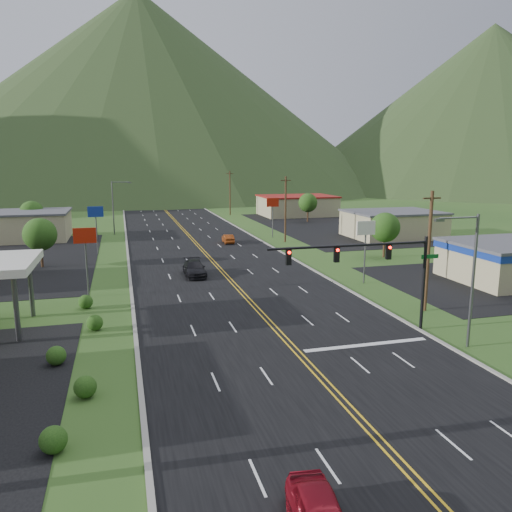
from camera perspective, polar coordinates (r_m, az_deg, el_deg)
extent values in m
plane|color=#274719|center=(23.70, 15.33, -21.11)|extent=(500.00, 500.00, 0.00)
cube|color=black|center=(23.70, 15.33, -21.11)|extent=(20.00, 460.00, 0.04)
cube|color=gray|center=(21.15, -11.93, -25.28)|extent=(0.30, 460.00, 0.14)
cylinder|color=black|center=(38.69, 18.59, -2.99)|extent=(0.24, 0.24, 7.00)
cylinder|color=black|center=(35.11, 10.71, 1.19)|extent=(12.00, 0.18, 0.18)
cube|color=#0C591E|center=(38.50, 19.27, -0.05)|extent=(1.40, 0.06, 0.30)
cube|color=black|center=(36.61, 14.91, 0.45)|extent=(0.35, 0.28, 1.05)
sphere|color=#FF0C05|center=(36.40, 15.08, 0.94)|extent=(0.22, 0.22, 0.22)
cube|color=black|center=(34.80, 9.20, 0.15)|extent=(0.35, 0.28, 1.05)
sphere|color=#FF0C05|center=(34.58, 9.34, 0.66)|extent=(0.22, 0.22, 0.22)
cube|color=black|center=(33.52, 3.73, -0.14)|extent=(0.35, 0.28, 1.05)
sphere|color=#FF0C05|center=(33.29, 3.84, 0.39)|extent=(0.22, 0.22, 0.22)
cylinder|color=#59595E|center=(35.92, 23.54, -2.74)|extent=(0.20, 0.20, 9.00)
cylinder|color=#59595E|center=(34.34, 22.19, 4.06)|extent=(2.88, 0.12, 0.12)
cube|color=#59595E|center=(33.50, 20.21, 3.87)|extent=(0.60, 0.25, 0.18)
cylinder|color=#59595E|center=(87.49, -16.02, 5.30)|extent=(0.20, 0.20, 9.00)
cylinder|color=#59595E|center=(87.20, -15.21, 8.15)|extent=(2.88, 0.12, 0.12)
cube|color=#59595E|center=(87.21, -14.25, 8.14)|extent=(0.60, 0.25, 0.18)
cylinder|color=#59595E|center=(38.16, -25.73, -5.26)|extent=(0.36, 0.36, 5.00)
cylinder|color=#59595E|center=(43.88, -24.35, -3.14)|extent=(0.36, 0.36, 5.00)
cube|color=tan|center=(87.47, -26.49, 2.99)|extent=(18.00, 11.00, 4.20)
cube|color=#4C4C51|center=(87.24, -26.61, 4.45)|extent=(18.40, 11.40, 0.30)
cube|color=tan|center=(84.45, 15.38, 3.43)|extent=(14.00, 11.00, 4.00)
cube|color=#4C4C51|center=(84.21, 15.45, 4.88)|extent=(14.40, 11.40, 0.30)
cube|color=tan|center=(114.36, 4.71, 5.70)|extent=(16.00, 12.00, 4.20)
cube|color=maroon|center=(114.18, 4.73, 6.82)|extent=(16.40, 12.40, 0.30)
cylinder|color=#59595E|center=(48.27, -18.75, -1.53)|extent=(0.16, 0.16, 5.00)
cube|color=#AC1909|center=(47.71, -18.99, 2.22)|extent=(2.00, 0.18, 1.40)
cylinder|color=#59595E|center=(69.91, -17.72, 2.23)|extent=(0.16, 0.16, 5.00)
cube|color=navy|center=(69.53, -17.87, 4.84)|extent=(2.00, 0.18, 1.40)
cylinder|color=#59595E|center=(51.92, 12.31, -0.35)|extent=(0.16, 0.16, 5.00)
cube|color=white|center=(51.40, 12.46, 3.15)|extent=(2.00, 0.18, 1.40)
cylinder|color=#59595E|center=(81.28, 1.91, 3.90)|extent=(0.16, 0.16, 5.00)
cube|color=#AC1909|center=(80.96, 1.93, 6.14)|extent=(2.00, 0.18, 1.40)
cylinder|color=#382314|center=(63.76, -23.31, 0.15)|extent=(0.30, 0.30, 3.00)
sphere|color=#1D3E11|center=(63.39, -23.47, 2.28)|extent=(3.84, 3.84, 3.84)
cylinder|color=#382314|center=(90.92, -24.13, 3.06)|extent=(0.30, 0.30, 3.00)
sphere|color=#1D3E11|center=(90.66, -24.24, 4.56)|extent=(3.84, 3.84, 3.84)
cylinder|color=#382314|center=(66.71, 14.43, 1.14)|extent=(0.30, 0.30, 3.00)
sphere|color=#1D3E11|center=(66.36, 14.53, 3.19)|extent=(3.84, 3.84, 3.84)
cylinder|color=#382314|center=(102.53, 5.93, 4.74)|extent=(0.30, 0.30, 3.00)
sphere|color=#1D3E11|center=(102.31, 5.95, 6.07)|extent=(3.84, 3.84, 3.84)
cylinder|color=#382314|center=(43.28, 19.11, 0.44)|extent=(0.28, 0.28, 10.00)
cube|color=#382314|center=(42.75, 19.47, 6.25)|extent=(1.60, 0.12, 0.12)
cylinder|color=#382314|center=(76.43, 3.39, 5.32)|extent=(0.28, 0.28, 10.00)
cube|color=#382314|center=(76.13, 3.42, 8.62)|extent=(1.60, 0.12, 0.12)
cylinder|color=#382314|center=(114.94, -3.00, 7.19)|extent=(0.28, 0.28, 10.00)
cube|color=#382314|center=(114.74, -3.02, 9.39)|extent=(1.60, 0.12, 0.12)
cylinder|color=#382314|center=(154.21, -6.17, 8.09)|extent=(0.28, 0.28, 10.00)
cube|color=#382314|center=(154.06, -6.21, 9.72)|extent=(1.60, 0.12, 0.12)
cone|color=#213317|center=(239.26, -13.11, 17.86)|extent=(220.00, 220.00, 85.00)
cone|color=#213317|center=(251.02, 25.01, 15.08)|extent=(180.00, 180.00, 70.00)
imported|color=black|center=(54.63, -7.05, -1.46)|extent=(2.36, 5.51, 1.58)
imported|color=maroon|center=(75.79, -3.21, 1.96)|extent=(1.57, 4.04, 1.31)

